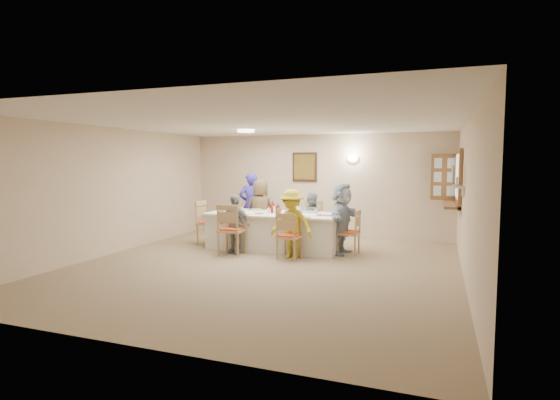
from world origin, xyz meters
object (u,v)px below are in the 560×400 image
(chair_left_end, at_px, (209,223))
(diner_front_right, at_px, (292,224))
(chair_back_left, at_px, (263,221))
(diner_right_end, at_px, (342,218))
(serving_hatch, at_px, (459,178))
(diner_front_left, at_px, (235,224))
(chair_front_left, at_px, (232,229))
(condiment_ketchup, at_px, (273,207))
(chair_back_right, at_px, (313,223))
(caregiver, at_px, (251,205))
(chair_front_right, at_px, (290,236))
(diner_back_right, at_px, (311,219))
(dining_table, at_px, (275,231))
(chair_right_end, at_px, (348,232))
(diner_back_left, at_px, (261,211))
(desk_fan, at_px, (455,178))

(chair_left_end, relative_size, diner_front_right, 0.74)
(chair_back_left, bearing_deg, diner_right_end, -17.03)
(serving_hatch, height_order, diner_front_left, serving_hatch)
(chair_front_left, relative_size, condiment_ketchup, 3.94)
(chair_back_right, bearing_deg, caregiver, 158.30)
(serving_hatch, bearing_deg, diner_right_end, -158.02)
(chair_front_right, xyz_separation_m, diner_right_end, (0.82, 0.80, 0.27))
(diner_front_left, bearing_deg, chair_back_right, 60.87)
(serving_hatch, bearing_deg, diner_front_left, -159.63)
(chair_front_left, height_order, condiment_ketchup, condiment_ketchup)
(diner_right_end, relative_size, condiment_ketchup, 5.53)
(diner_back_right, height_order, condiment_ketchup, diner_back_right)
(diner_back_right, bearing_deg, chair_front_left, 61.10)
(chair_back_right, distance_m, chair_left_end, 2.29)
(diner_front_left, bearing_deg, caregiver, 113.72)
(diner_front_right, bearing_deg, chair_left_end, 168.57)
(diner_back_right, xyz_separation_m, caregiver, (-1.65, 0.47, 0.21))
(diner_right_end, relative_size, caregiver, 0.91)
(diner_front_right, xyz_separation_m, diner_right_end, (0.82, 0.68, 0.06))
(chair_left_end, distance_m, diner_right_end, 2.98)
(caregiver, bearing_deg, dining_table, 102.39)
(chair_back_right, xyz_separation_m, caregiver, (-1.65, 0.35, 0.30))
(chair_right_end, bearing_deg, chair_front_left, -66.78)
(dining_table, xyz_separation_m, chair_left_end, (-1.55, 0.00, 0.11))
(chair_front_left, distance_m, diner_front_left, 0.15)
(chair_front_left, relative_size, chair_right_end, 1.13)
(diner_front_right, relative_size, diner_right_end, 0.92)
(diner_back_left, distance_m, diner_front_right, 1.81)
(chair_left_end, bearing_deg, chair_front_right, -108.80)
(diner_front_right, distance_m, caregiver, 2.47)
(chair_back_left, relative_size, chair_front_left, 0.89)
(chair_right_end, height_order, diner_back_right, diner_back_right)
(serving_hatch, height_order, diner_back_left, serving_hatch)
(diner_back_right, relative_size, diner_right_end, 0.81)
(chair_back_left, bearing_deg, diner_back_right, -1.13)
(diner_front_right, bearing_deg, diner_front_left, -173.88)
(diner_right_end, xyz_separation_m, caregiver, (-2.47, 1.15, 0.07))
(desk_fan, height_order, diner_right_end, desk_fan)
(diner_right_end, height_order, caregiver, caregiver)
(serving_hatch, xyz_separation_m, dining_table, (-3.57, -0.87, -1.12))
(chair_front_left, bearing_deg, serving_hatch, -161.30)
(diner_back_right, relative_size, diner_front_left, 0.98)
(chair_back_left, xyz_separation_m, caregiver, (-0.45, 0.35, 0.33))
(chair_front_right, relative_size, diner_back_right, 0.77)
(serving_hatch, relative_size, chair_back_right, 1.56)
(diner_back_right, distance_m, condiment_ketchup, 0.99)
(diner_back_right, bearing_deg, diner_front_right, 100.13)
(chair_back_left, relative_size, diner_front_left, 0.76)
(diner_back_left, bearing_deg, chair_back_left, -95.22)
(chair_right_end, bearing_deg, chair_front_right, -47.09)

